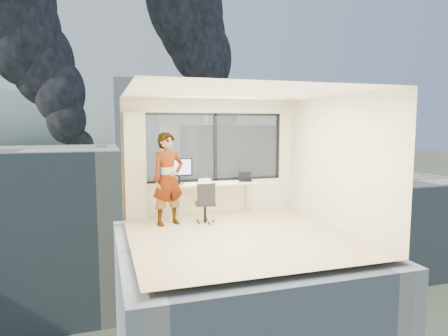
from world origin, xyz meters
name	(u,v)px	position (x,y,z in m)	size (l,w,h in m)	color
floor	(240,235)	(0.00, 0.00, 0.00)	(4.00, 4.00, 0.01)	beige
ceiling	(241,93)	(0.00, 0.00, 2.60)	(4.00, 4.00, 0.01)	white
wall_front	(291,180)	(0.00, -2.00, 1.30)	(4.00, 0.01, 2.60)	beige
wall_left	(127,169)	(-2.00, 0.00, 1.30)	(0.01, 4.00, 2.60)	beige
wall_right	(336,162)	(2.00, 0.00, 1.30)	(0.01, 4.00, 2.60)	beige
window_wall	(213,147)	(0.05, 2.00, 1.52)	(3.30, 0.16, 1.55)	black
curtain	(135,166)	(-1.72, 1.88, 1.15)	(0.45, 0.14, 2.30)	beige
desk	(215,199)	(0.00, 1.66, 0.38)	(1.80, 0.60, 0.75)	tan
chair	(205,202)	(-0.38, 1.10, 0.43)	(0.44, 0.44, 0.87)	black
person	(168,179)	(-1.13, 1.20, 0.94)	(0.69, 0.45, 1.89)	#2D2D33
monitor	(179,171)	(-0.80, 1.73, 1.04)	(0.58, 0.12, 0.58)	black
game_console	(205,180)	(-0.18, 1.92, 0.78)	(0.28, 0.24, 0.07)	white
laptop	(246,177)	(0.72, 1.65, 0.85)	(0.30, 0.32, 0.20)	black
cellphone	(213,183)	(-0.07, 1.56, 0.76)	(0.11, 0.05, 0.01)	black
pen_cup	(250,180)	(0.80, 1.58, 0.80)	(0.08, 0.08, 0.10)	black
handbag	(243,176)	(0.73, 1.82, 0.84)	(0.23, 0.12, 0.18)	#0B443C
exterior_ground	(111,176)	(0.00, 120.00, -14.00)	(400.00, 400.00, 0.04)	#515B3D
near_bldg_a	(24,230)	(-9.00, 30.00, -7.00)	(16.00, 12.00, 14.00)	beige
near_bldg_b	(227,191)	(12.00, 38.00, -6.00)	(14.00, 13.00, 16.00)	white
near_bldg_c	(408,224)	(30.00, 28.00, -9.00)	(12.00, 10.00, 10.00)	beige
far_tower_b	(136,128)	(8.00, 120.00, 1.00)	(13.00, 13.00, 30.00)	silver
far_tower_c	(228,132)	(45.00, 140.00, -1.00)	(15.00, 15.00, 26.00)	silver
hill_b	(224,143)	(100.00, 320.00, -14.00)	(300.00, 220.00, 96.00)	slate
tree_b	(205,296)	(4.00, 18.00, -9.50)	(7.60, 7.60, 9.00)	#1B521D
tree_c	(293,207)	(22.00, 40.00, -9.00)	(8.40, 8.40, 10.00)	#1B521D
smoke_plume_a	(75,22)	(-10.00, 150.00, 39.00)	(40.00, 24.00, 90.00)	black
smoke_plume_b	(228,71)	(55.00, 170.00, 27.00)	(30.00, 18.00, 70.00)	black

